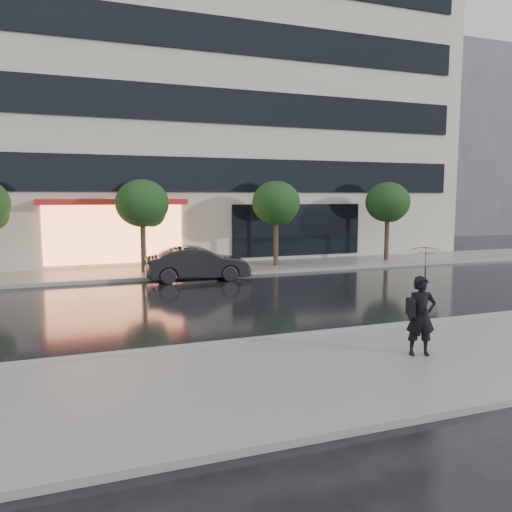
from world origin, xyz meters
name	(u,v)px	position (x,y,z in m)	size (l,w,h in m)	color
ground	(316,326)	(0.00, 0.00, 0.00)	(120.00, 120.00, 0.00)	black
sidewalk_near	(392,363)	(0.00, -3.25, 0.06)	(60.00, 4.50, 0.12)	slate
sidewalk_far	(211,269)	(0.00, 10.25, 0.06)	(60.00, 3.50, 0.12)	slate
curb_near	(335,333)	(0.00, -1.00, 0.07)	(60.00, 0.25, 0.14)	gray
curb_far	(222,274)	(0.00, 8.50, 0.07)	(60.00, 0.25, 0.14)	gray
office_building	(175,96)	(0.00, 17.97, 9.00)	(30.00, 12.76, 18.00)	#BFB5A2
bg_building_right	(430,146)	(26.00, 28.00, 8.00)	(12.00, 12.00, 16.00)	#4C4C54
tree_mid_west	(144,205)	(-2.94, 10.03, 2.92)	(2.20, 2.20, 3.99)	#33261C
tree_mid_east	(277,204)	(3.06, 10.03, 2.92)	(2.20, 2.20, 3.99)	#33261C
tree_far_east	(388,204)	(9.06, 10.03, 2.92)	(2.20, 2.20, 3.99)	#33261C
parked_car	(198,264)	(-1.20, 7.83, 0.66)	(1.40, 4.01, 1.32)	black
pedestrian_with_umbrella	(424,285)	(0.73, -3.18, 1.54)	(1.07, 1.08, 2.20)	black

